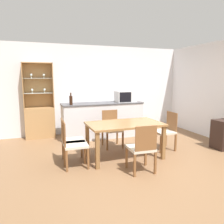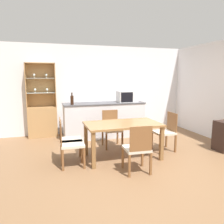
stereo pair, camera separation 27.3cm
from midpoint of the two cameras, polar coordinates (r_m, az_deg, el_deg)
name	(u,v)px [view 2 (the right image)]	position (r m, az deg, el deg)	size (l,w,h in m)	color
ground_plane	(137,161)	(4.48, 8.43, -12.57)	(18.00, 18.00, 0.00)	brown
wall_back	(103,89)	(6.64, -1.17, 5.94)	(6.80, 0.06, 2.55)	silver
kitchen_counter	(104,120)	(6.01, -0.75, -2.08)	(2.21, 0.61, 0.95)	silver
display_cabinet	(42,116)	(6.28, -16.53, -0.95)	(0.77, 0.33, 2.02)	tan
dining_table	(123,128)	(4.46, 4.54, -4.10)	(1.50, 0.87, 0.73)	olive
dining_chair_head_near	(137,148)	(3.84, 8.71, -9.42)	(0.44, 0.44, 0.86)	beige
dining_chair_side_left_near	(70,143)	(4.12, -9.02, -8.12)	(0.44, 0.44, 0.86)	beige
dining_chair_side_left_far	(69,140)	(4.37, -9.51, -7.13)	(0.44, 0.44, 0.86)	beige
dining_chair_head_far	(112,129)	(5.20, 1.42, -4.36)	(0.43, 0.43, 0.86)	beige
dining_chair_side_right_far	(166,132)	(5.10, 15.32, -4.96)	(0.42, 0.42, 0.86)	beige
microwave	(127,97)	(6.12, 5.23, 4.04)	(0.53, 0.39, 0.31)	silver
wine_bottle	(72,100)	(5.56, -9.02, 3.14)	(0.08, 0.08, 0.31)	black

